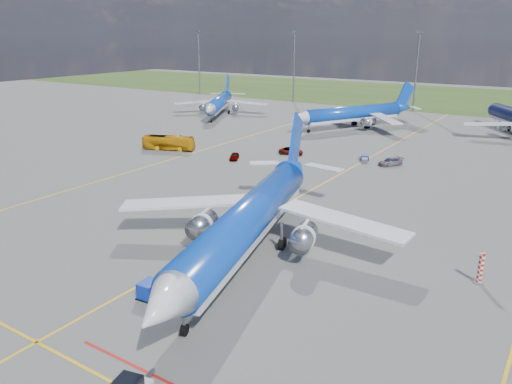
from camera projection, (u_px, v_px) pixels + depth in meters
The scene contains 14 objects.
ground at pixel (204, 249), 53.25m from camera, with size 400.00×400.00×0.00m, color #50504E.
grass_strip at pixel (475, 99), 173.06m from camera, with size 400.00×80.00×0.01m, color #2D4719.
taxiway_lines at pixel (320, 186), 75.29m from camera, with size 60.25×160.00×0.02m.
floodlight_masts at pixel (493, 70), 132.10m from camera, with size 202.20×0.50×22.70m.
warning_post at pixel (481, 268), 45.70m from camera, with size 0.50×0.50×3.00m, color red.
bg_jet_nw at pixel (219, 115), 140.44m from camera, with size 28.71×37.68×9.87m, color #0D40BB, non-canonical shape.
bg_jet_nnw at pixel (352, 128), 121.17m from camera, with size 29.40×38.59×10.11m, color #0D40BB, non-canonical shape.
main_airliner at pixel (249, 256), 51.66m from camera, with size 34.21×44.90×11.76m, color #0D40BB, non-canonical shape.
uld_container at pixel (149, 289), 43.46m from camera, with size 1.46×1.83×1.46m, color #0B2AA5.
apron_bus at pixel (168, 143), 98.20m from camera, with size 2.42×10.33×2.88m, color orange.
service_car_a at pixel (234, 156), 90.83m from camera, with size 1.47×3.66×1.25m, color #999999.
service_car_b at pixel (291, 151), 94.71m from camera, with size 2.14×4.64×1.29m, color #999999.
service_car_c at pixel (390, 162), 86.85m from camera, with size 1.84×4.52×1.31m, color #999999.
baggage_tug_c at pixel (365, 158), 89.97m from camera, with size 2.52×4.38×0.95m.
Camera 1 is at (31.25, -37.95, 22.08)m, focal length 35.00 mm.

